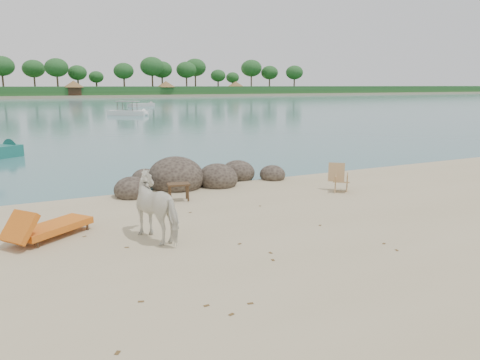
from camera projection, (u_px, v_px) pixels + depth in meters
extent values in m
plane|color=#37686F|center=(30.00, 104.00, 89.35)|extent=(400.00, 400.00, 0.00)
cube|color=tan|center=(16.00, 96.00, 159.31)|extent=(420.00, 90.00, 1.40)
cube|color=#1E4C1E|center=(20.00, 91.00, 128.32)|extent=(420.00, 18.00, 2.40)
ellipsoid|color=#2C231D|center=(132.00, 191.00, 14.79)|extent=(1.13, 1.25, 0.85)
ellipsoid|color=#2C231D|center=(176.00, 178.00, 16.13)|extent=(1.91, 2.10, 1.43)
ellipsoid|color=#2C231D|center=(218.00, 179.00, 16.42)|extent=(1.39, 1.53, 1.04)
ellipsoid|color=#2C231D|center=(238.00, 173.00, 17.65)|extent=(1.24, 1.36, 0.93)
ellipsoid|color=#2C231D|center=(272.00, 175.00, 17.54)|extent=(0.94, 1.03, 0.70)
ellipsoid|color=#2C231D|center=(145.00, 180.00, 16.68)|extent=(0.97, 1.07, 0.73)
ellipsoid|color=#2C231D|center=(186.00, 176.00, 17.57)|extent=(0.86, 0.95, 0.65)
imported|color=white|center=(160.00, 207.00, 10.65)|extent=(1.32, 1.95, 1.51)
plane|color=brown|center=(206.00, 307.00, 7.46)|extent=(0.11, 0.11, 0.00)
plane|color=brown|center=(384.00, 245.00, 10.38)|extent=(0.14, 0.14, 0.00)
plane|color=brown|center=(320.00, 226.00, 11.74)|extent=(0.14, 0.14, 0.00)
plane|color=brown|center=(271.00, 254.00, 9.81)|extent=(0.11, 0.11, 0.00)
plane|color=brown|center=(190.00, 213.00, 12.92)|extent=(0.13, 0.13, 0.00)
plane|color=brown|center=(141.00, 303.00, 7.60)|extent=(0.13, 0.13, 0.00)
plane|color=brown|center=(85.00, 238.00, 10.87)|extent=(0.13, 0.13, 0.00)
plane|color=brown|center=(273.00, 261.00, 9.41)|extent=(0.12, 0.12, 0.00)
plane|color=brown|center=(250.00, 305.00, 7.54)|extent=(0.12, 0.12, 0.00)
plane|color=brown|center=(127.00, 249.00, 10.14)|extent=(0.13, 0.13, 0.00)
plane|color=brown|center=(240.00, 245.00, 10.37)|extent=(0.13, 0.13, 0.00)
plane|color=brown|center=(231.00, 316.00, 7.18)|extent=(0.13, 0.13, 0.00)
plane|color=brown|center=(260.00, 207.00, 13.61)|extent=(0.14, 0.14, 0.00)
plane|color=brown|center=(118.00, 355.00, 6.15)|extent=(0.14, 0.14, 0.00)
plane|color=brown|center=(397.00, 251.00, 9.96)|extent=(0.13, 0.13, 0.00)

